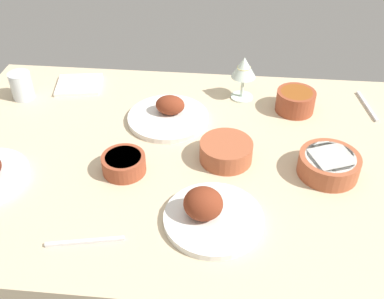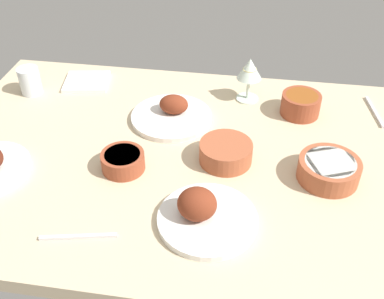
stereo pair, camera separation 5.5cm
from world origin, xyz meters
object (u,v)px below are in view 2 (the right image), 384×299
(folded_napkin, at_px, (87,82))
(plate_near_viewer, at_px, (172,114))
(plate_far_side, at_px, (203,213))
(bowl_potatoes, at_px, (226,152))
(bowl_pasta, at_px, (123,161))
(fork_loose, at_px, (374,112))
(water_tumbler, at_px, (30,81))
(bowl_cream, at_px, (329,169))
(bowl_soup, at_px, (301,104))
(wine_glass, at_px, (250,71))
(spoon_loose, at_px, (78,237))

(folded_napkin, bearing_deg, plate_near_viewer, -26.70)
(plate_far_side, bearing_deg, bowl_potatoes, 82.84)
(bowl_pasta, xyz_separation_m, fork_loose, (0.68, 0.37, -0.02))
(water_tumbler, bearing_deg, plate_far_side, -37.13)
(bowl_potatoes, bearing_deg, bowl_cream, -6.58)
(bowl_soup, distance_m, wine_glass, 0.18)
(bowl_soup, bearing_deg, water_tumbler, -179.38)
(bowl_soup, height_order, spoon_loose, bowl_soup)
(water_tumbler, bearing_deg, fork_loose, 2.62)
(water_tumbler, distance_m, folded_napkin, 0.18)
(bowl_soup, distance_m, bowl_pasta, 0.56)
(folded_napkin, bearing_deg, bowl_potatoes, -33.79)
(bowl_soup, height_order, bowl_cream, bowl_soup)
(plate_far_side, height_order, folded_napkin, plate_far_side)
(plate_near_viewer, xyz_separation_m, bowl_soup, (0.37, 0.09, 0.02))
(water_tumbler, relative_size, spoon_loose, 0.51)
(plate_far_side, xyz_separation_m, water_tumbler, (-0.62, 0.47, 0.02))
(fork_loose, height_order, spoon_loose, same)
(plate_near_viewer, height_order, spoon_loose, plate_near_viewer)
(fork_loose, bearing_deg, bowl_potatoes, 116.07)
(bowl_pasta, bearing_deg, bowl_potatoes, 15.72)
(bowl_cream, relative_size, wine_glass, 1.09)
(bowl_soup, xyz_separation_m, folded_napkin, (-0.69, 0.08, -0.03))
(plate_far_side, bearing_deg, bowl_pasta, 146.48)
(fork_loose, bearing_deg, plate_far_side, 130.08)
(plate_near_viewer, height_order, bowl_potatoes, plate_near_viewer)
(spoon_loose, bearing_deg, folded_napkin, -84.27)
(plate_near_viewer, height_order, folded_napkin, plate_near_viewer)
(plate_far_side, height_order, bowl_potatoes, plate_far_side)
(plate_near_viewer, bearing_deg, folded_napkin, 153.30)
(spoon_loose, bearing_deg, bowl_soup, -142.50)
(folded_napkin, bearing_deg, bowl_soup, -6.18)
(bowl_soup, bearing_deg, bowl_potatoes, -127.72)
(bowl_pasta, height_order, fork_loose, bowl_pasta)
(folded_napkin, bearing_deg, bowl_cream, -25.59)
(wine_glass, relative_size, fork_loose, 0.85)
(plate_near_viewer, relative_size, water_tumbler, 2.76)
(bowl_cream, height_order, spoon_loose, bowl_cream)
(water_tumbler, bearing_deg, bowl_cream, -16.97)
(plate_far_side, distance_m, fork_loose, 0.69)
(bowl_pasta, height_order, wine_glass, wine_glass)
(spoon_loose, bearing_deg, fork_loose, -151.39)
(bowl_cream, height_order, water_tumbler, water_tumbler)
(wine_glass, bearing_deg, fork_loose, -2.84)
(fork_loose, bearing_deg, water_tumbler, 83.72)
(bowl_potatoes, relative_size, folded_napkin, 0.98)
(wine_glass, distance_m, water_tumbler, 0.69)
(bowl_potatoes, xyz_separation_m, bowl_pasta, (-0.26, -0.07, -0.00))
(wine_glass, height_order, spoon_loose, wine_glass)
(water_tumbler, bearing_deg, folded_napkin, 28.76)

